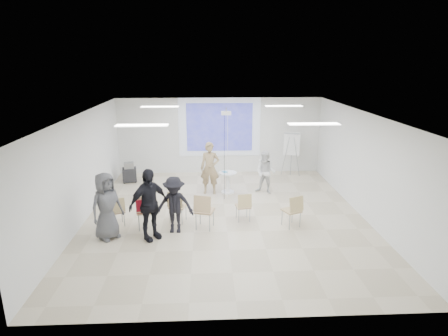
{
  "coord_description": "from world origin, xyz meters",
  "views": [
    {
      "loc": [
        -0.52,
        -10.1,
        4.43
      ],
      "look_at": [
        0.0,
        0.8,
        1.25
      ],
      "focal_mm": 30.0,
      "sensor_mm": 36.0,
      "label": 1
    }
  ],
  "objects_px": {
    "chair_left_inner": "(177,204)",
    "flipchart_easel": "(292,144)",
    "chair_right_inner": "(244,205)",
    "av_cart": "(129,173)",
    "pedestal_table": "(228,181)",
    "laptop": "(178,205)",
    "audience_mid": "(174,201)",
    "chair_center": "(204,209)",
    "chair_right_far": "(293,209)",
    "player_right": "(266,170)",
    "player_left": "(210,165)",
    "chair_left_mid": "(145,209)",
    "chair_far_left": "(117,209)",
    "audience_outer": "(106,202)",
    "audience_left": "(149,200)"
  },
  "relations": [
    {
      "from": "player_left",
      "to": "chair_right_far",
      "type": "height_order",
      "value": "player_left"
    },
    {
      "from": "audience_outer",
      "to": "flipchart_easel",
      "type": "height_order",
      "value": "audience_outer"
    },
    {
      "from": "player_right",
      "to": "av_cart",
      "type": "height_order",
      "value": "player_right"
    },
    {
      "from": "chair_left_inner",
      "to": "chair_center",
      "type": "bearing_deg",
      "value": -15.55
    },
    {
      "from": "chair_far_left",
      "to": "chair_left_mid",
      "type": "height_order",
      "value": "chair_left_mid"
    },
    {
      "from": "pedestal_table",
      "to": "laptop",
      "type": "xyz_separation_m",
      "value": [
        -1.54,
        -2.29,
        0.08
      ]
    },
    {
      "from": "chair_right_far",
      "to": "audience_mid",
      "type": "relative_size",
      "value": 0.53
    },
    {
      "from": "chair_far_left",
      "to": "av_cart",
      "type": "distance_m",
      "value": 3.96
    },
    {
      "from": "av_cart",
      "to": "chair_left_mid",
      "type": "bearing_deg",
      "value": -85.28
    },
    {
      "from": "chair_left_mid",
      "to": "player_right",
      "type": "bearing_deg",
      "value": 26.23
    },
    {
      "from": "player_left",
      "to": "chair_right_inner",
      "type": "bearing_deg",
      "value": -61.98
    },
    {
      "from": "pedestal_table",
      "to": "av_cart",
      "type": "xyz_separation_m",
      "value": [
        -3.6,
        1.36,
        -0.07
      ]
    },
    {
      "from": "chair_right_inner",
      "to": "av_cart",
      "type": "distance_m",
      "value": 5.41
    },
    {
      "from": "chair_far_left",
      "to": "chair_left_mid",
      "type": "relative_size",
      "value": 0.86
    },
    {
      "from": "player_right",
      "to": "audience_mid",
      "type": "distance_m",
      "value": 4.08
    },
    {
      "from": "chair_left_inner",
      "to": "flipchart_easel",
      "type": "distance_m",
      "value": 5.98
    },
    {
      "from": "chair_right_inner",
      "to": "av_cart",
      "type": "height_order",
      "value": "chair_right_inner"
    },
    {
      "from": "av_cart",
      "to": "chair_far_left",
      "type": "bearing_deg",
      "value": -95.61
    },
    {
      "from": "chair_left_inner",
      "to": "chair_center",
      "type": "relative_size",
      "value": 0.93
    },
    {
      "from": "player_left",
      "to": "laptop",
      "type": "relative_size",
      "value": 5.91
    },
    {
      "from": "player_left",
      "to": "av_cart",
      "type": "xyz_separation_m",
      "value": [
        -3.0,
        1.37,
        -0.66
      ]
    },
    {
      "from": "av_cart",
      "to": "chair_left_inner",
      "type": "bearing_deg",
      "value": -73.37
    },
    {
      "from": "player_left",
      "to": "chair_center",
      "type": "bearing_deg",
      "value": -87.31
    },
    {
      "from": "laptop",
      "to": "av_cart",
      "type": "distance_m",
      "value": 4.2
    },
    {
      "from": "player_right",
      "to": "chair_left_inner",
      "type": "xyz_separation_m",
      "value": [
        -2.85,
        -2.34,
        -0.26
      ]
    },
    {
      "from": "chair_left_inner",
      "to": "laptop",
      "type": "relative_size",
      "value": 2.73
    },
    {
      "from": "audience_left",
      "to": "chair_left_mid",
      "type": "bearing_deg",
      "value": 69.78
    },
    {
      "from": "chair_center",
      "to": "chair_right_far",
      "type": "distance_m",
      "value": 2.42
    },
    {
      "from": "chair_left_inner",
      "to": "audience_left",
      "type": "bearing_deg",
      "value": -107.28
    },
    {
      "from": "chair_center",
      "to": "laptop",
      "type": "height_order",
      "value": "chair_center"
    },
    {
      "from": "chair_left_mid",
      "to": "laptop",
      "type": "xyz_separation_m",
      "value": [
        0.83,
        0.48,
        -0.08
      ]
    },
    {
      "from": "chair_far_left",
      "to": "chair_left_mid",
      "type": "xyz_separation_m",
      "value": [
        0.8,
        -0.2,
        0.08
      ]
    },
    {
      "from": "pedestal_table",
      "to": "chair_left_mid",
      "type": "relative_size",
      "value": 0.82
    },
    {
      "from": "chair_left_inner",
      "to": "audience_outer",
      "type": "bearing_deg",
      "value": -137.76
    },
    {
      "from": "chair_left_inner",
      "to": "av_cart",
      "type": "bearing_deg",
      "value": 134.3
    },
    {
      "from": "pedestal_table",
      "to": "audience_mid",
      "type": "distance_m",
      "value": 3.38
    },
    {
      "from": "av_cart",
      "to": "player_right",
      "type": "bearing_deg",
      "value": -28.1
    },
    {
      "from": "chair_right_inner",
      "to": "av_cart",
      "type": "bearing_deg",
      "value": 127.55
    },
    {
      "from": "player_left",
      "to": "player_right",
      "type": "height_order",
      "value": "player_left"
    },
    {
      "from": "audience_mid",
      "to": "av_cart",
      "type": "relative_size",
      "value": 2.3
    },
    {
      "from": "player_left",
      "to": "chair_left_mid",
      "type": "distance_m",
      "value": 3.31
    },
    {
      "from": "chair_center",
      "to": "av_cart",
      "type": "xyz_separation_m",
      "value": [
        -2.8,
        4.21,
        -0.24
      ]
    },
    {
      "from": "player_left",
      "to": "av_cart",
      "type": "bearing_deg",
      "value": 162.21
    },
    {
      "from": "pedestal_table",
      "to": "chair_far_left",
      "type": "height_order",
      "value": "chair_far_left"
    },
    {
      "from": "chair_right_far",
      "to": "flipchart_easel",
      "type": "xyz_separation_m",
      "value": [
        0.97,
        4.71,
        0.71
      ]
    },
    {
      "from": "chair_left_inner",
      "to": "audience_mid",
      "type": "relative_size",
      "value": 0.54
    },
    {
      "from": "pedestal_table",
      "to": "av_cart",
      "type": "height_order",
      "value": "pedestal_table"
    },
    {
      "from": "player_left",
      "to": "chair_left_mid",
      "type": "height_order",
      "value": "player_left"
    },
    {
      "from": "player_left",
      "to": "flipchart_easel",
      "type": "distance_m",
      "value": 3.7
    },
    {
      "from": "chair_right_far",
      "to": "av_cart",
      "type": "xyz_separation_m",
      "value": [
        -5.22,
        4.21,
        -0.2
      ]
    }
  ]
}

